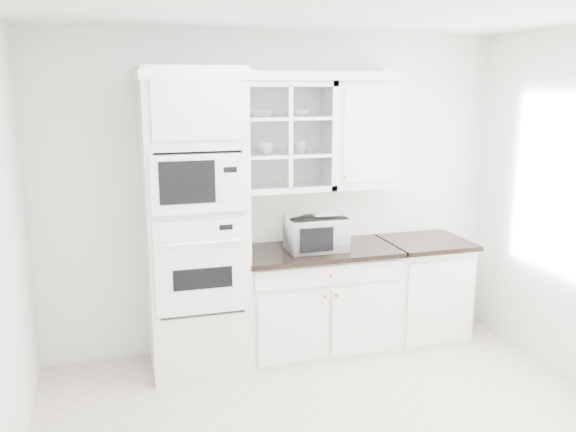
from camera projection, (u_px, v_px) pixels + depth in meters
name	position (u px, v px, depth m)	size (l,w,h in m)	color
room_shell	(330.00, 162.00, 3.92)	(4.00, 3.50, 2.70)	white
oven_column	(195.00, 224.00, 4.76)	(0.76, 0.68, 2.40)	silver
base_cabinet_run	(317.00, 299.00, 5.23)	(1.32, 0.67, 0.92)	silver
extra_base_cabinet	(422.00, 288.00, 5.50)	(0.72, 0.67, 0.92)	silver
upper_cabinet_glass	(285.00, 136.00, 4.99)	(0.80, 0.33, 0.90)	silver
upper_cabinet_solid	(361.00, 134.00, 5.18)	(0.55, 0.33, 0.90)	silver
crown_molding	(273.00, 76.00, 4.84)	(2.14, 0.38, 0.07)	white
countertop_microwave	(316.00, 233.00, 5.05)	(0.48, 0.40, 0.28)	white
bowl_a	(261.00, 113.00, 4.92)	(0.24, 0.24, 0.06)	white
bowl_b	(299.00, 113.00, 4.98)	(0.19, 0.19, 0.06)	white
cup_a	(266.00, 148.00, 4.96)	(0.12, 0.12, 0.10)	white
cup_b	(300.00, 147.00, 5.04)	(0.10, 0.10, 0.09)	white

